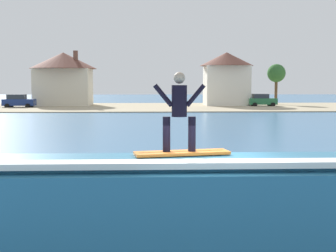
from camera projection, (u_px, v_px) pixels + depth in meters
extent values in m
plane|color=teal|center=(205.00, 244.00, 9.56)|extent=(260.00, 260.00, 0.00)
cube|color=teal|center=(176.00, 202.00, 9.69)|extent=(10.25, 2.82, 1.69)
cube|color=teal|center=(177.00, 162.00, 9.25)|extent=(8.72, 1.27, 0.19)
cube|color=white|center=(179.00, 164.00, 8.68)|extent=(9.23, 0.51, 0.12)
cube|color=orange|center=(182.00, 153.00, 9.51)|extent=(2.05, 0.87, 0.06)
cube|color=black|center=(182.00, 152.00, 9.51)|extent=(1.81, 0.38, 0.01)
cylinder|color=black|center=(167.00, 134.00, 9.47)|extent=(0.16, 0.16, 0.73)
cylinder|color=black|center=(192.00, 134.00, 9.49)|extent=(0.16, 0.16, 0.73)
cylinder|color=black|center=(179.00, 101.00, 9.42)|extent=(0.32, 0.32, 0.65)
sphere|color=tan|center=(179.00, 78.00, 9.37)|extent=(0.24, 0.24, 0.24)
cylinder|color=black|center=(163.00, 95.00, 9.39)|extent=(0.43, 0.10, 0.49)
cylinder|color=black|center=(195.00, 95.00, 9.42)|extent=(0.43, 0.10, 0.49)
cube|color=tan|center=(158.00, 107.00, 64.14)|extent=(120.00, 23.28, 0.12)
cube|color=navy|center=(19.00, 102.00, 62.60)|extent=(4.29, 1.84, 0.90)
cube|color=#262D38|center=(17.00, 97.00, 62.52)|extent=(2.36, 1.66, 0.64)
cylinder|color=black|center=(31.00, 105.00, 63.67)|extent=(0.64, 0.22, 0.64)
cylinder|color=black|center=(28.00, 106.00, 61.74)|extent=(0.64, 0.22, 0.64)
cylinder|color=black|center=(11.00, 105.00, 63.56)|extent=(0.64, 0.22, 0.64)
cylinder|color=black|center=(7.00, 106.00, 61.62)|extent=(0.64, 0.22, 0.64)
cube|color=#23663D|center=(262.00, 101.00, 65.88)|extent=(4.04, 1.85, 0.90)
cube|color=#262D38|center=(260.00, 96.00, 65.80)|extent=(2.22, 1.67, 0.64)
cylinder|color=black|center=(269.00, 104.00, 66.95)|extent=(0.64, 0.22, 0.64)
cylinder|color=black|center=(273.00, 105.00, 65.01)|extent=(0.64, 0.22, 0.64)
cylinder|color=black|center=(252.00, 104.00, 66.84)|extent=(0.64, 0.22, 0.64)
cylinder|color=black|center=(255.00, 105.00, 64.90)|extent=(0.64, 0.22, 0.64)
cube|color=beige|center=(64.00, 87.00, 67.68)|extent=(7.97, 6.18, 5.55)
cone|color=brown|center=(63.00, 61.00, 67.30)|extent=(9.89, 9.89, 2.40)
cube|color=brown|center=(76.00, 57.00, 66.42)|extent=(0.60, 0.60, 1.80)
cube|color=silver|center=(226.00, 86.00, 67.92)|extent=(6.42, 5.19, 5.99)
cone|color=brown|center=(227.00, 59.00, 67.54)|extent=(7.96, 7.96, 2.00)
cylinder|color=brown|center=(276.00, 92.00, 70.34)|extent=(0.45, 0.45, 4.11)
sphere|color=#2F612B|center=(276.00, 73.00, 70.07)|extent=(2.81, 2.81, 2.81)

